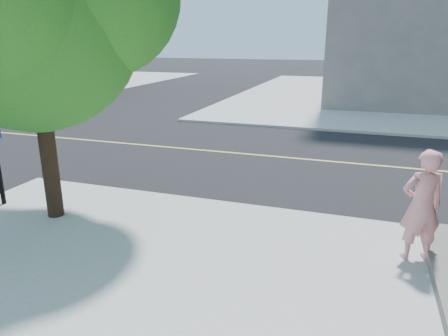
% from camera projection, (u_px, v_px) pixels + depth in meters
% --- Properties ---
extents(ground, '(140.00, 140.00, 0.00)m').
position_uv_depth(ground, '(69.00, 186.00, 10.97)').
color(ground, black).
rests_on(ground, ground).
extents(road_ew, '(140.00, 9.00, 0.01)m').
position_uv_depth(road_ew, '(151.00, 146.00, 15.04)').
color(road_ew, black).
rests_on(road_ew, ground).
extents(sidewalk_nw, '(26.00, 25.00, 0.12)m').
position_uv_depth(sidewalk_nw, '(12.00, 81.00, 37.41)').
color(sidewalk_nw, '#AEAEAD').
rests_on(sidewalk_nw, ground).
extents(man_on_phone, '(0.82, 0.68, 1.92)m').
position_uv_depth(man_on_phone, '(422.00, 206.00, 6.85)').
color(man_on_phone, pink).
rests_on(man_on_phone, sidewalk_se).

